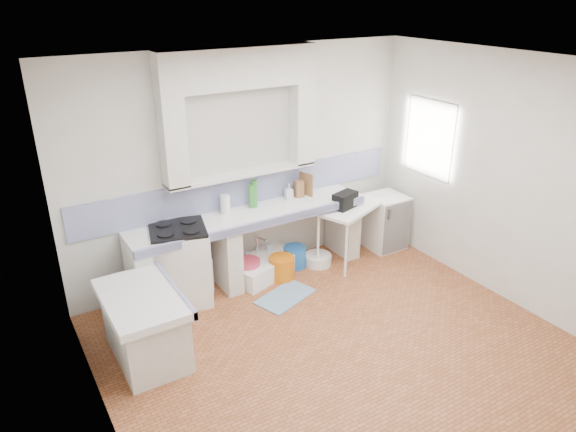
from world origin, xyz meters
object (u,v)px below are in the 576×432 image
stove (181,266)px  fridge (385,222)px  sink (264,267)px  side_table (349,233)px

stove → fridge: 2.94m
sink → side_table: (1.17, -0.22, 0.28)m
sink → side_table: bearing=-28.4°
side_table → stove: bearing=152.5°
fridge → side_table: bearing=-175.0°
fridge → stove: bearing=177.4°
stove → side_table: size_ratio=0.96×
sink → fridge: size_ratio=1.18×
stove → side_table: stove is taller
stove → fridge: bearing=11.4°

